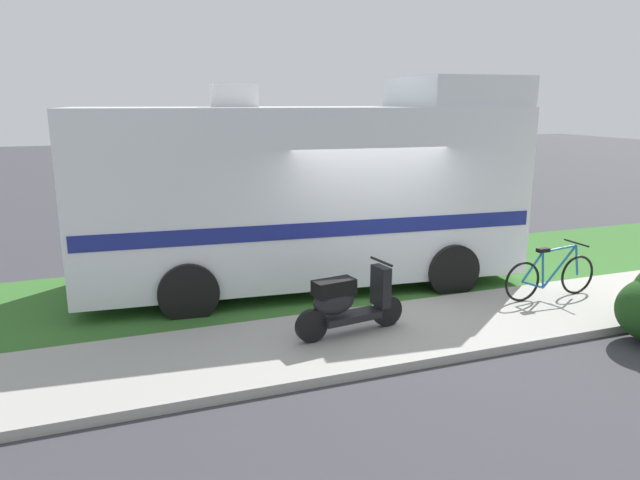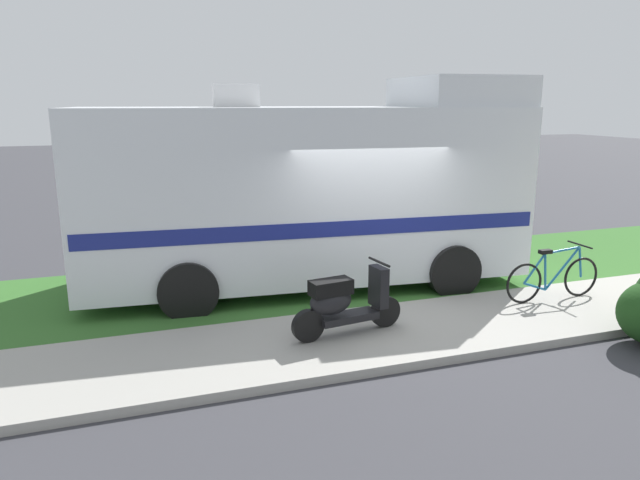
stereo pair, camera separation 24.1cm
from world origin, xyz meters
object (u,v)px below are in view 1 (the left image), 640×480
at_px(motorhome_rv, 308,190).
at_px(scooter, 347,302).
at_px(pickup_truck_near, 225,194).
at_px(bicycle, 551,275).

relative_size(motorhome_rv, scooter, 4.62).
height_order(motorhome_rv, pickup_truck_near, motorhome_rv).
xyz_separation_m(bicycle, pickup_truck_near, (-3.79, 7.11, 0.48)).
height_order(bicycle, pickup_truck_near, pickup_truck_near).
distance_m(motorhome_rv, scooter, 2.82).
distance_m(scooter, pickup_truck_near, 7.39).
relative_size(motorhome_rv, bicycle, 4.35).
bearing_deg(motorhome_rv, bicycle, -34.70).
height_order(scooter, bicycle, scooter).
xyz_separation_m(motorhome_rv, pickup_truck_near, (-0.49, 4.83, -0.75)).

